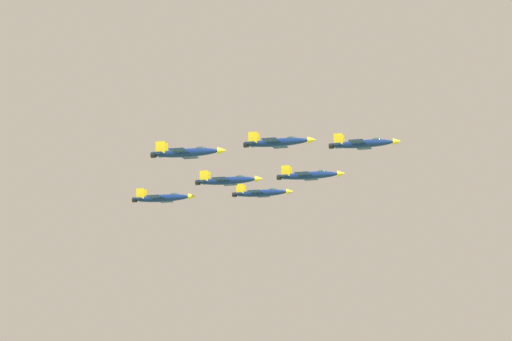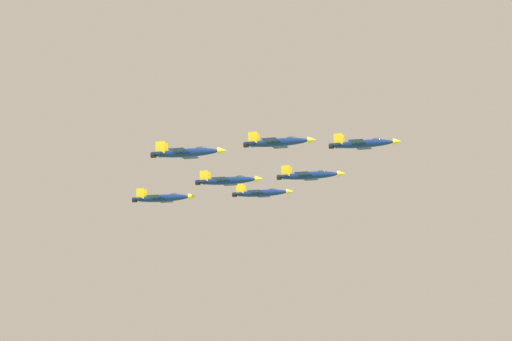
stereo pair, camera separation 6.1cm
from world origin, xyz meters
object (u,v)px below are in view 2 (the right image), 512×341
jet_lead (363,144)px  jet_left_wingman (309,175)px  jet_trailing (163,198)px  jet_right_wingman (278,142)px  jet_right_outer (187,152)px  jet_slot_rear (228,180)px  jet_left_outer (262,193)px

jet_lead → jet_left_wingman: jet_lead is taller
jet_left_wingman → jet_trailing: size_ratio=1.05×
jet_right_wingman → jet_right_outer: (-19.77, 3.49, -4.01)m
jet_lead → jet_slot_rear: size_ratio=1.02×
jet_right_wingman → jet_left_outer: 42.00m
jet_left_wingman → jet_right_wingman: (-20.03, -16.59, 1.89)m
jet_lead → jet_right_outer: 40.54m
jet_lead → jet_slot_rear: (-19.52, 23.56, -6.28)m
jet_slot_rear → jet_lead: bearing=-0.1°
jet_left_wingman → jet_right_wingman: size_ratio=1.02×
jet_right_wingman → jet_left_wingman: bearing=91.1°
jet_lead → jet_slot_rear: jet_lead is taller
jet_lead → jet_left_outer: jet_lead is taller
jet_lead → jet_left_outer: 40.39m
jet_right_wingman → jet_left_outer: bearing=112.5°
jet_right_wingman → jet_slot_rear: jet_right_wingman is taller
jet_right_wingman → jet_left_outer: size_ratio=1.03×
jet_left_outer → jet_trailing: (-29.79, -4.81, -5.04)m
jet_lead → jet_slot_rear: bearing=-179.2°
jet_left_wingman → jet_slot_rear: size_ratio=1.03×
jet_slot_rear → jet_left_wingman: bearing=40.3°
jet_lead → jet_trailing: bearing=-179.2°
jet_left_wingman → jet_trailing: jet_left_wingman is taller
jet_left_outer → jet_trailing: jet_left_outer is taller
jet_right_outer → jet_trailing: size_ratio=1.03×
jet_lead → jet_right_wingman: (-19.77, 3.49, -1.57)m
jet_lead → jet_left_outer: bearing=140.4°
jet_left_wingman → jet_right_outer: (-39.80, -13.10, -2.12)m
jet_lead → jet_left_outer: (0.51, 40.16, -4.33)m
jet_slot_rear → jet_right_wingman: bearing=-40.4°
jet_left_wingman → jet_trailing: 33.77m
jet_left_wingman → jet_left_outer: jet_left_wingman is taller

